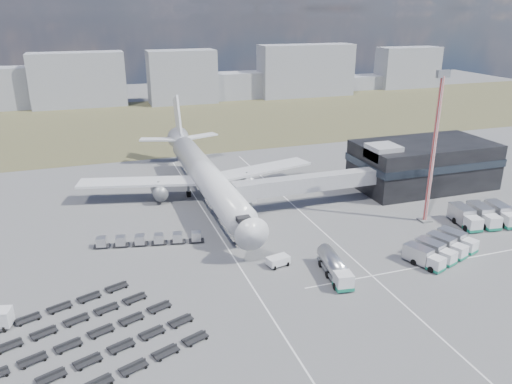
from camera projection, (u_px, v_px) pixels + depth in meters
name	position (u px, v px, depth m)	size (l,w,h in m)	color
ground	(254.00, 268.00, 77.03)	(420.00, 420.00, 0.00)	#565659
grass_strip	(154.00, 123.00, 174.70)	(420.00, 90.00, 0.01)	brown
lane_markings	(304.00, 250.00, 82.66)	(47.12, 110.00, 0.01)	silver
terminal	(423.00, 164.00, 110.99)	(30.40, 16.40, 11.00)	black
jet_bridge	(297.00, 185.00, 98.24)	(30.30, 3.80, 7.05)	#939399
airliner	(204.00, 174.00, 103.95)	(51.59, 64.53, 17.62)	silver
skyline	(129.00, 81.00, 205.02)	(304.53, 26.48, 22.74)	gray
fuel_tanker	(335.00, 267.00, 74.03)	(3.87, 10.21, 3.22)	silver
pushback_tug	(278.00, 261.00, 77.50)	(3.45, 1.94, 1.54)	silver
catering_truck	(246.00, 186.00, 108.27)	(4.06, 6.27, 2.67)	silver
service_trucks_near	(441.00, 248.00, 80.20)	(13.38, 10.21, 2.63)	silver
service_trucks_far	(483.00, 215.00, 92.31)	(11.13, 9.00, 3.10)	silver
uld_row	(149.00, 239.00, 84.28)	(18.29, 5.05, 1.66)	black
baggage_dollies	(52.00, 353.00, 57.51)	(35.28, 28.46, 0.73)	black
floodlight_mast	(434.00, 149.00, 89.31)	(2.61, 2.15, 27.90)	#AD1E1B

